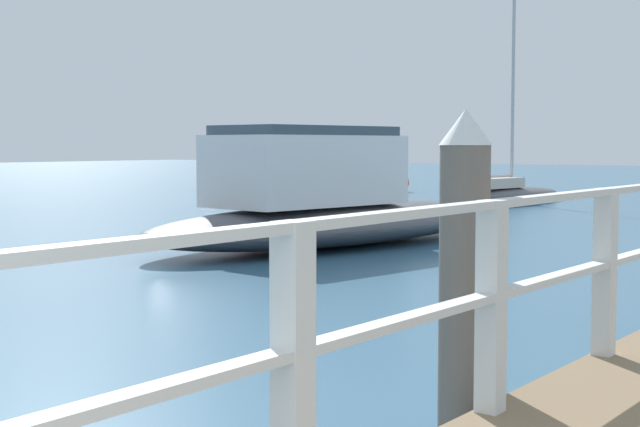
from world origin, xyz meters
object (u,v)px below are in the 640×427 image
(boat_3, at_px, (330,206))
(channel_buoy, at_px, (400,182))
(boat_4, at_px, (505,192))
(boat_1, at_px, (270,167))
(dock_piling_near, at_px, (464,285))

(boat_3, bearing_deg, channel_buoy, -54.20)
(boat_4, distance_m, channel_buoy, 7.72)
(boat_4, xyz_separation_m, channel_buoy, (-6.38, 4.34, 0.02))
(boat_3, xyz_separation_m, boat_4, (-2.71, 12.77, -0.36))
(boat_1, distance_m, boat_3, 22.90)
(boat_1, xyz_separation_m, boat_3, (15.32, -17.02, -0.14))
(boat_3, bearing_deg, dock_piling_near, 137.33)
(dock_piling_near, height_order, boat_3, boat_3)
(boat_1, relative_size, boat_3, 0.81)
(boat_3, height_order, channel_buoy, boat_3)
(dock_piling_near, bearing_deg, channel_buoy, 122.27)
(boat_4, bearing_deg, boat_1, 168.01)
(dock_piling_near, height_order, boat_1, boat_1)
(boat_3, bearing_deg, boat_4, -70.22)
(boat_1, height_order, boat_3, boat_1)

